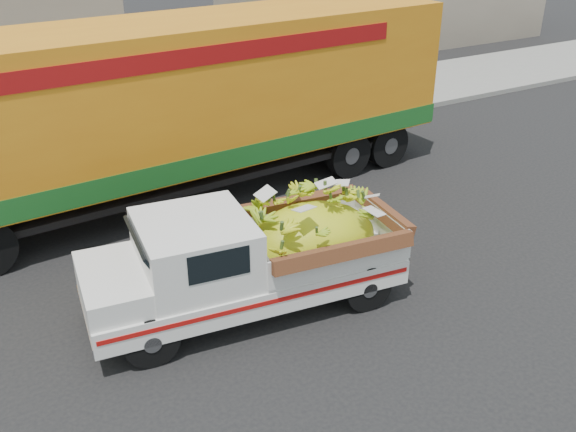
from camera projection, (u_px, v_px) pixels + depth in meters
ground at (313, 304)px, 10.50m from camera, size 100.00×100.00×0.00m
curb at (158, 157)px, 16.12m from camera, size 60.00×0.25×0.15m
sidewalk at (132, 133)px, 17.75m from camera, size 60.00×4.00×0.14m
pickup_truck at (268, 253)px, 10.11m from camera, size 5.12×2.38×1.73m
semi_trailer at (190, 103)px, 13.31m from camera, size 12.04×3.23×3.80m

